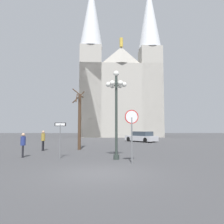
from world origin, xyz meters
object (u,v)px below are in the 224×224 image
object	(u,v)px
pedestrian_walking	(42,139)
stop_sign	(131,126)
one_way_arrow_sign	(59,136)
street_lamp	(116,100)
parked_car_near_silver	(141,137)
cathedral	(119,88)
bare_tree	(79,119)
pedestrian_standing	(22,143)

from	to	relation	value
pedestrian_walking	stop_sign	bearing A→B (deg)	-40.77
one_way_arrow_sign	street_lamp	bearing A→B (deg)	-6.18
stop_sign	parked_car_near_silver	size ratio (longest dim) A/B	0.64
one_way_arrow_sign	street_lamp	distance (m)	4.24
street_lamp	pedestrian_walking	bearing A→B (deg)	142.93
stop_sign	one_way_arrow_sign	size ratio (longest dim) A/B	1.30
cathedral	street_lamp	size ratio (longest dim) A/B	5.89
bare_tree	pedestrian_standing	xyz separation A→B (m)	(-2.96, -4.61, -1.72)
stop_sign	pedestrian_standing	xyz separation A→B (m)	(-6.96, 2.19, -1.11)
street_lamp	bare_tree	xyz separation A→B (m)	(-3.17, 5.43, -1.00)
stop_sign	pedestrian_standing	distance (m)	7.38
street_lamp	bare_tree	world-z (taller)	street_lamp
one_way_arrow_sign	pedestrian_standing	distance (m)	2.63
street_lamp	pedestrian_standing	xyz separation A→B (m)	(-6.13, 0.82, -2.72)
cathedral	parked_car_near_silver	size ratio (longest dim) A/B	7.07
bare_tree	pedestrian_walking	bearing A→B (deg)	-163.83
cathedral	pedestrian_walking	bearing A→B (deg)	-106.11
stop_sign	street_lamp	world-z (taller)	street_lamp
one_way_arrow_sign	pedestrian_standing	size ratio (longest dim) A/B	1.43
bare_tree	one_way_arrow_sign	bearing A→B (deg)	-94.68
one_way_arrow_sign	parked_car_near_silver	size ratio (longest dim) A/B	0.49
bare_tree	pedestrian_walking	world-z (taller)	bare_tree
street_lamp	pedestrian_walking	xyz separation A→B (m)	(-6.08, 4.59, -2.66)
parked_car_near_silver	pedestrian_standing	xyz separation A→B (m)	(-9.86, -14.41, 0.30)
one_way_arrow_sign	pedestrian_walking	size ratio (longest dim) A/B	1.35
bare_tree	pedestrian_standing	world-z (taller)	bare_tree
parked_car_near_silver	cathedral	bearing A→B (deg)	98.74
parked_car_near_silver	bare_tree	bearing A→B (deg)	-125.15
cathedral	stop_sign	size ratio (longest dim) A/B	11.10
one_way_arrow_sign	bare_tree	bearing A→B (deg)	85.32
street_lamp	parked_car_near_silver	size ratio (longest dim) A/B	1.20
parked_car_near_silver	pedestrian_walking	size ratio (longest dim) A/B	2.74
street_lamp	parked_car_near_silver	bearing A→B (deg)	76.26
stop_sign	street_lamp	xyz separation A→B (m)	(-0.83, 1.36, 1.61)
stop_sign	pedestrian_standing	bearing A→B (deg)	162.55
street_lamp	pedestrian_standing	distance (m)	6.76
cathedral	pedestrian_walking	size ratio (longest dim) A/B	19.39
stop_sign	pedestrian_walking	bearing A→B (deg)	139.23
stop_sign	one_way_arrow_sign	bearing A→B (deg)	158.37
cathedral	bare_tree	bearing A→B (deg)	-100.34
cathedral	pedestrian_standing	size ratio (longest dim) A/B	20.58
parked_car_near_silver	pedestrian_walking	distance (m)	14.48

